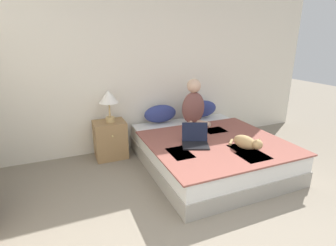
{
  "coord_description": "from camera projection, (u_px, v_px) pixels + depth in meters",
  "views": [
    {
      "loc": [
        -1.41,
        -0.89,
        1.74
      ],
      "look_at": [
        -0.28,
        1.8,
        0.78
      ],
      "focal_mm": 28.0,
      "sensor_mm": 36.0,
      "label": 1
    }
  ],
  "objects": [
    {
      "name": "wall_back",
      "position": [
        153.0,
        68.0,
        4.12
      ],
      "size": [
        5.94,
        0.05,
        2.55
      ],
      "color": "silver",
      "rests_on": "ground_plane"
    },
    {
      "name": "bed",
      "position": [
        208.0,
        151.0,
        3.67
      ],
      "size": [
        1.75,
        1.99,
        0.43
      ],
      "color": "#9E998E",
      "rests_on": "ground_plane"
    },
    {
      "name": "pillow_near",
      "position": [
        160.0,
        114.0,
        4.18
      ],
      "size": [
        0.53,
        0.21,
        0.28
      ],
      "color": "navy",
      "rests_on": "bed"
    },
    {
      "name": "pillow_far",
      "position": [
        202.0,
        109.0,
        4.46
      ],
      "size": [
        0.53,
        0.21,
        0.28
      ],
      "color": "navy",
      "rests_on": "bed"
    },
    {
      "name": "person_sitting",
      "position": [
        194.0,
        105.0,
        4.06
      ],
      "size": [
        0.38,
        0.38,
        0.71
      ],
      "color": "brown",
      "rests_on": "bed"
    },
    {
      "name": "cat_tabby",
      "position": [
        247.0,
        143.0,
        3.18
      ],
      "size": [
        0.25,
        0.5,
        0.18
      ],
      "rotation": [
        0.0,
        0.0,
        -1.3
      ],
      "color": "tan",
      "rests_on": "bed"
    },
    {
      "name": "laptop_open",
      "position": [
        195.0,
        141.0,
        3.33
      ],
      "size": [
        0.42,
        0.41,
        0.26
      ],
      "rotation": [
        0.0,
        0.0,
        -0.4
      ],
      "color": "black",
      "rests_on": "bed"
    },
    {
      "name": "nightstand",
      "position": [
        110.0,
        140.0,
        3.91
      ],
      "size": [
        0.46,
        0.4,
        0.56
      ],
      "color": "#937047",
      "rests_on": "ground_plane"
    },
    {
      "name": "table_lamp",
      "position": [
        109.0,
        98.0,
        3.71
      ],
      "size": [
        0.27,
        0.27,
        0.47
      ],
      "color": "tan",
      "rests_on": "nightstand"
    }
  ]
}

